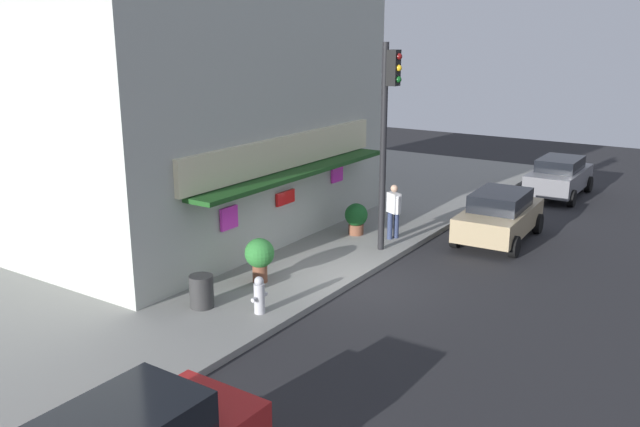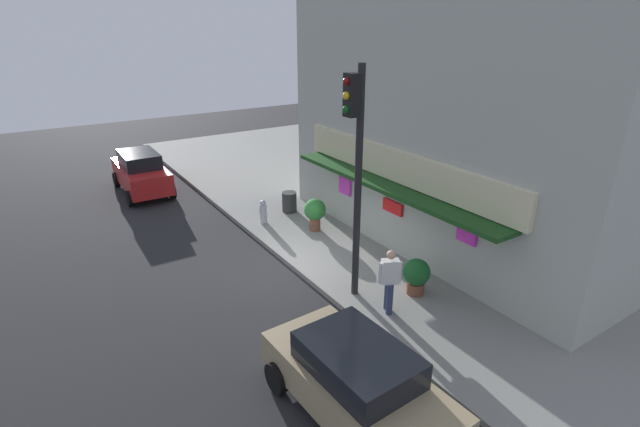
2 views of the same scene
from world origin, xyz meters
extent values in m
plane|color=#232326|center=(0.00, 0.00, 0.00)|extent=(52.33, 52.33, 0.00)
cube|color=gray|center=(0.00, 5.82, 0.08)|extent=(34.89, 11.63, 0.16)
cube|color=#ADB2A8|center=(1.15, 6.87, 4.57)|extent=(11.48, 7.54, 8.82)
cube|color=beige|center=(1.15, 3.02, 2.96)|extent=(8.73, 0.16, 0.93)
cube|color=#194719|center=(1.15, 2.67, 2.41)|extent=(8.27, 0.90, 0.12)
cube|color=#E533CC|center=(-1.42, 3.04, 1.61)|extent=(0.62, 0.08, 0.59)
cube|color=red|center=(1.03, 3.04, 1.64)|extent=(0.82, 0.08, 0.38)
cube|color=#E533CC|center=(3.83, 3.04, 1.84)|extent=(0.61, 0.08, 0.50)
cylinder|color=black|center=(2.39, 0.63, 3.07)|extent=(0.18, 0.18, 5.83)
cube|color=black|center=(2.39, 0.38, 5.31)|extent=(0.32, 0.28, 0.95)
sphere|color=maroon|center=(2.39, 0.23, 5.61)|extent=(0.18, 0.18, 0.18)
sphere|color=yellow|center=(2.39, 0.23, 5.31)|extent=(0.18, 0.18, 0.18)
sphere|color=#0F4C19|center=(2.39, 0.23, 5.01)|extent=(0.18, 0.18, 0.18)
cylinder|color=#B2B2B7|center=(-3.12, 0.73, 0.51)|extent=(0.25, 0.25, 0.70)
sphere|color=#B2B2B7|center=(-3.12, 0.73, 0.92)|extent=(0.21, 0.21, 0.21)
cylinder|color=#B2B2B7|center=(-3.30, 0.73, 0.54)|extent=(0.12, 0.10, 0.10)
cylinder|color=#B2B2B7|center=(-2.94, 0.73, 0.54)|extent=(0.12, 0.10, 0.10)
cylinder|color=#2D2D2D|center=(-3.57, 2.05, 0.54)|extent=(0.55, 0.55, 0.76)
cylinder|color=navy|center=(3.61, 0.77, 0.57)|extent=(0.22, 0.22, 0.81)
cylinder|color=navy|center=(3.40, 0.87, 0.57)|extent=(0.22, 0.22, 0.81)
cube|color=silver|center=(3.51, 0.82, 1.28)|extent=(0.41, 0.49, 0.61)
sphere|color=tan|center=(3.51, 0.82, 1.72)|extent=(0.22, 0.22, 0.22)
cylinder|color=silver|center=(3.61, 1.03, 1.25)|extent=(0.13, 0.13, 0.55)
cylinder|color=silver|center=(3.40, 0.61, 1.25)|extent=(0.13, 0.13, 0.55)
cylinder|color=brown|center=(-1.59, 1.93, 0.38)|extent=(0.37, 0.37, 0.44)
sphere|color=#2D7A33|center=(-1.59, 1.93, 0.92)|extent=(0.75, 0.75, 0.75)
cylinder|color=brown|center=(3.26, 1.98, 0.32)|extent=(0.47, 0.47, 0.32)
sphere|color=#195623|center=(3.26, 1.98, 0.78)|extent=(0.71, 0.71, 0.71)
cube|color=#AD1E1E|center=(-9.30, -1.94, 0.75)|extent=(4.12, 1.72, 0.86)
cube|color=black|center=(-9.30, -1.94, 1.47)|extent=(2.23, 1.43, 0.58)
cylinder|color=black|center=(-7.85, -1.14, 0.32)|extent=(0.64, 0.23, 0.64)
cylinder|color=black|center=(-7.88, -2.80, 0.32)|extent=(0.64, 0.23, 0.64)
cylinder|color=black|center=(-10.72, -1.09, 0.32)|extent=(0.64, 0.23, 0.64)
cylinder|color=black|center=(-10.75, -2.75, 0.32)|extent=(0.64, 0.23, 0.64)
cube|color=#9E8966|center=(5.60, -1.75, 0.67)|extent=(4.02, 1.90, 0.71)
cube|color=black|center=(5.60, -1.75, 1.29)|extent=(2.19, 1.55, 0.52)
cylinder|color=black|center=(4.18, -0.94, 0.32)|extent=(0.65, 0.25, 0.64)
cylinder|color=black|center=(4.25, -2.68, 0.32)|extent=(0.65, 0.25, 0.64)
camera|label=1|loc=(-13.92, -8.02, 6.27)|focal=37.45mm
camera|label=2|loc=(10.78, -5.92, 6.80)|focal=26.15mm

